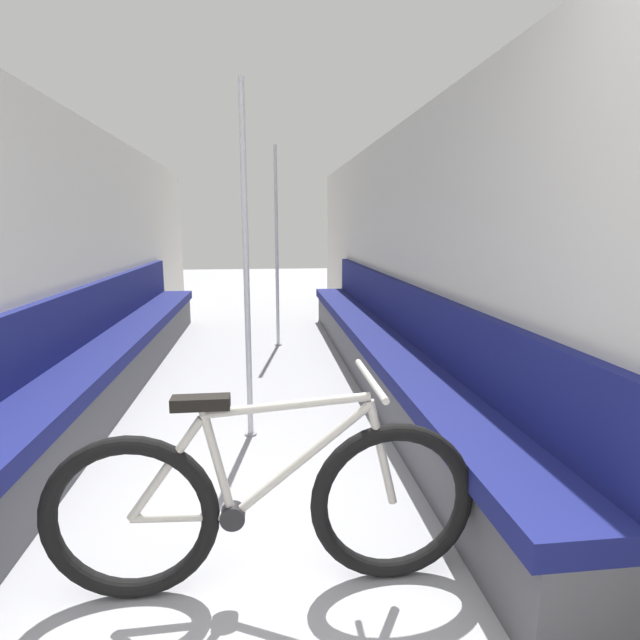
# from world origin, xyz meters

# --- Properties ---
(wall_left) EXTENTS (0.10, 10.17, 2.19)m
(wall_left) POSITION_xyz_m (-1.35, 3.48, 1.09)
(wall_left) COLOR beige
(wall_left) RESTS_ON ground
(wall_right) EXTENTS (0.10, 10.17, 2.19)m
(wall_right) POSITION_xyz_m (1.35, 3.48, 1.09)
(wall_right) COLOR beige
(wall_right) RESTS_ON ground
(bench_seat_row_left) EXTENTS (0.44, 5.78, 0.87)m
(bench_seat_row_left) POSITION_xyz_m (-1.11, 3.51, 0.29)
(bench_seat_row_left) COLOR #4C4C51
(bench_seat_row_left) RESTS_ON ground
(bench_seat_row_right) EXTENTS (0.44, 5.78, 0.87)m
(bench_seat_row_right) POSITION_xyz_m (1.11, 3.51, 0.29)
(bench_seat_row_right) COLOR #4C4C51
(bench_seat_row_right) RESTS_ON ground
(bicycle) EXTENTS (1.58, 0.46, 0.81)m
(bicycle) POSITION_xyz_m (0.10, 1.10, 0.33)
(bicycle) COLOR black
(bicycle) RESTS_ON ground
(grab_pole_near) EXTENTS (0.08, 0.08, 2.17)m
(grab_pole_near) POSITION_xyz_m (0.02, 2.50, 1.06)
(grab_pole_near) COLOR gray
(grab_pole_near) RESTS_ON ground
(grab_pole_far) EXTENTS (0.08, 0.08, 2.17)m
(grab_pole_far) POSITION_xyz_m (0.27, 4.93, 1.06)
(grab_pole_far) COLOR gray
(grab_pole_far) RESTS_ON ground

